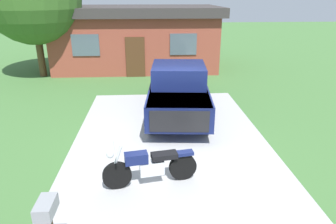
# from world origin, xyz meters

# --- Properties ---
(ground_plane) EXTENTS (80.00, 80.00, 0.00)m
(ground_plane) POSITION_xyz_m (0.00, 0.00, 0.00)
(ground_plane) COLOR #426E37
(driveway_pad) EXTENTS (5.83, 8.66, 0.01)m
(driveway_pad) POSITION_xyz_m (0.00, 0.00, 0.00)
(driveway_pad) COLOR #A9A9A9
(driveway_pad) RESTS_ON ground
(motorcycle) EXTENTS (2.20, 0.76, 1.09)m
(motorcycle) POSITION_xyz_m (-0.63, -2.47, 0.47)
(motorcycle) COLOR black
(motorcycle) RESTS_ON ground
(pickup_truck) EXTENTS (2.46, 5.76, 1.90)m
(pickup_truck) POSITION_xyz_m (0.46, 2.17, 0.95)
(pickup_truck) COLOR black
(pickup_truck) RESTS_ON ground
(mailbox) EXTENTS (0.26, 0.48, 1.26)m
(mailbox) POSITION_xyz_m (-2.20, -4.69, 0.98)
(mailbox) COLOR #4C3823
(mailbox) RESTS_ON ground
(neighbor_house) EXTENTS (9.60, 5.60, 3.50)m
(neighbor_house) POSITION_xyz_m (-1.30, 10.01, 1.79)
(neighbor_house) COLOR brown
(neighbor_house) RESTS_ON ground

